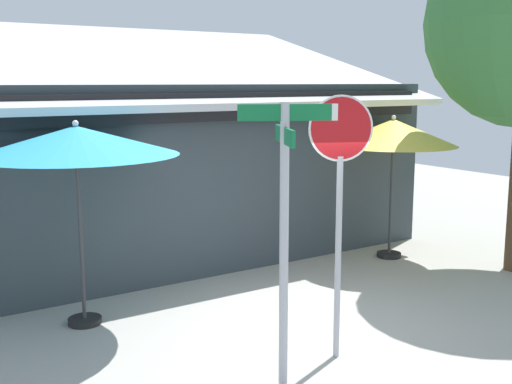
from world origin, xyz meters
The scene contains 6 objects.
ground_plane centered at (0.00, 0.00, -0.05)m, with size 28.00×28.00×0.10m, color #9E9B93.
cafe_building centered at (0.31, 5.21, 1.65)m, with size 9.43×5.97×4.38m.
street_sign_post centered at (-1.27, -1.36, 1.83)m, with size 0.89×0.83×2.97m.
stop_sign centered at (-0.23, -0.97, 2.08)m, with size 0.67×0.31×3.02m.
patio_umbrella_teal_left centered at (-2.33, 1.64, 2.41)m, with size 2.59×2.59×2.68m.
patio_umbrella_mustard_center centered at (3.38, 1.77, 2.26)m, with size 2.26×2.26×2.58m.
Camera 1 is at (-4.89, -6.31, 3.16)m, focal length 44.92 mm.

